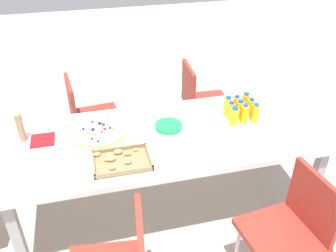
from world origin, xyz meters
name	(u,v)px	position (x,y,z in m)	size (l,w,h in m)	color
ground_plane	(166,212)	(0.00, 0.00, 0.00)	(12.00, 12.00, 0.00)	#B2A899
party_table	(166,142)	(0.00, 0.00, 0.67)	(2.13, 0.85, 0.73)	silver
chair_far_left	(292,226)	(-0.55, 0.74, 0.50)	(0.45, 0.45, 0.83)	maroon
chair_near_right	(88,115)	(0.50, -0.78, 0.50)	(0.44, 0.44, 0.83)	maroon
chair_near_left	(200,99)	(-0.52, -0.81, 0.50)	(0.42, 0.42, 0.83)	maroon
juice_bottle_0	(245,103)	(-0.64, -0.17, 0.80)	(0.06, 0.06, 0.15)	#F9AC14
juice_bottle_1	(236,104)	(-0.56, -0.16, 0.80)	(0.05, 0.05, 0.14)	#FAAC14
juice_bottle_2	(228,106)	(-0.50, -0.16, 0.80)	(0.06, 0.06, 0.14)	#FAAB14
juice_bottle_3	(251,108)	(-0.65, -0.09, 0.80)	(0.05, 0.05, 0.14)	#F9AE14
juice_bottle_4	(240,109)	(-0.56, -0.09, 0.80)	(0.06, 0.06, 0.14)	#FBAC14
juice_bottle_5	(231,111)	(-0.49, -0.09, 0.79)	(0.05, 0.05, 0.14)	#F9AB14
juice_bottle_6	(255,113)	(-0.65, -0.02, 0.80)	(0.05, 0.05, 0.14)	#F8AB14
juice_bottle_7	(245,114)	(-0.57, -0.02, 0.80)	(0.05, 0.05, 0.15)	#FAAC14
juice_bottle_8	(234,116)	(-0.49, -0.02, 0.79)	(0.06, 0.06, 0.14)	#FAAE14
fruit_pizza	(99,131)	(0.44, -0.13, 0.74)	(0.37, 0.37, 0.05)	tan
snack_tray	(120,160)	(0.34, 0.22, 0.74)	(0.35, 0.24, 0.04)	olive
plate_stack	(169,126)	(-0.03, -0.07, 0.75)	(0.19, 0.19, 0.03)	#1E8C4C
napkin_stack	(43,140)	(0.80, -0.12, 0.74)	(0.15, 0.15, 0.01)	red
cardboard_tube	(20,128)	(0.92, -0.16, 0.83)	(0.04, 0.04, 0.20)	#9E7A56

